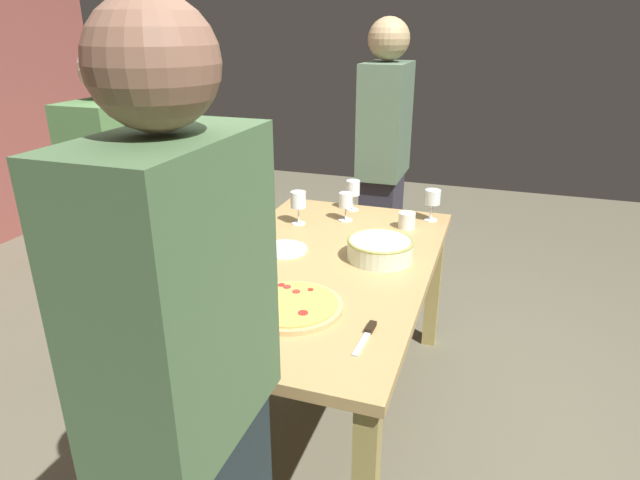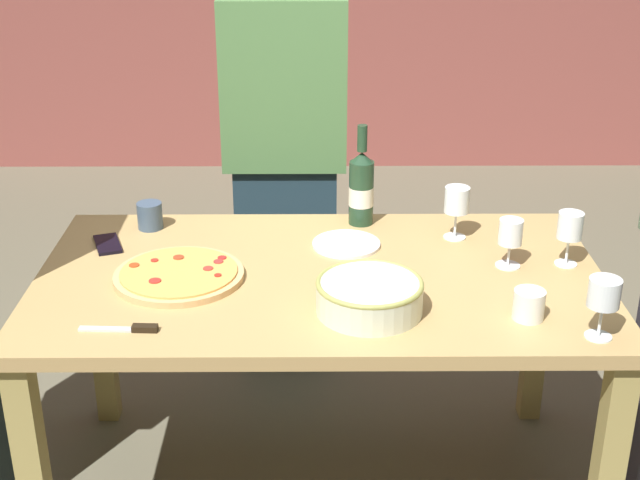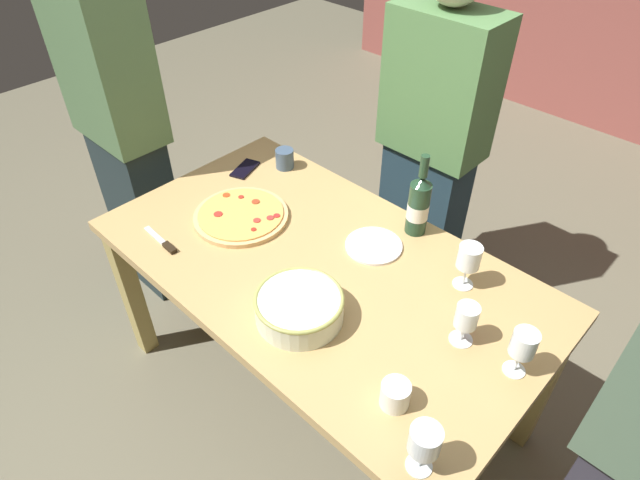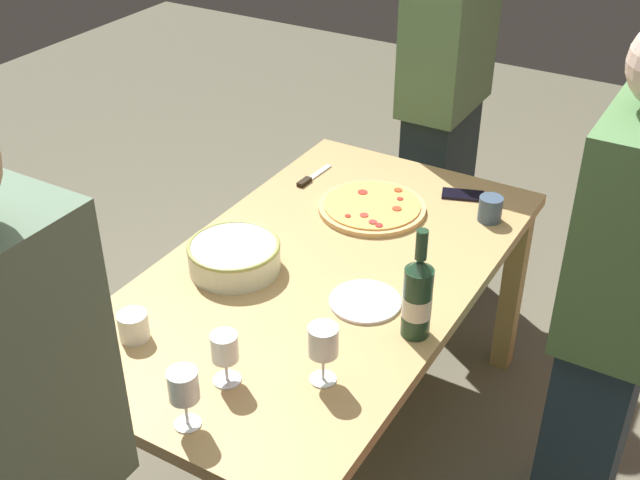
% 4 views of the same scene
% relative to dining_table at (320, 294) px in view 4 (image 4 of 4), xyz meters
% --- Properties ---
extents(ground_plane, '(8.00, 8.00, 0.00)m').
position_rel_dining_table_xyz_m(ground_plane, '(0.00, 0.00, -0.66)').
color(ground_plane, '#64604C').
extents(dining_table, '(1.60, 0.90, 0.75)m').
position_rel_dining_table_xyz_m(dining_table, '(0.00, 0.00, 0.00)').
color(dining_table, tan).
rests_on(dining_table, ground).
extents(pizza, '(0.36, 0.36, 0.03)m').
position_rel_dining_table_xyz_m(pizza, '(-0.39, -0.03, 0.10)').
color(pizza, '#DEAB6E').
rests_on(pizza, dining_table).
extents(serving_bowl, '(0.28, 0.28, 0.09)m').
position_rel_dining_table_xyz_m(serving_bowl, '(0.13, -0.22, 0.14)').
color(serving_bowl, silver).
rests_on(serving_bowl, dining_table).
extents(wine_bottle, '(0.08, 0.08, 0.32)m').
position_rel_dining_table_xyz_m(wine_bottle, '(0.13, 0.37, 0.21)').
color(wine_bottle, '#203D27').
rests_on(wine_bottle, dining_table).
extents(wine_glass_near_pizza, '(0.08, 0.08, 0.16)m').
position_rel_dining_table_xyz_m(wine_glass_near_pizza, '(0.68, -0.36, 0.21)').
color(wine_glass_near_pizza, white).
rests_on(wine_glass_near_pizza, dining_table).
extents(wine_glass_by_bottle, '(0.08, 0.08, 0.17)m').
position_rel_dining_table_xyz_m(wine_glass_by_bottle, '(0.42, 0.25, 0.21)').
color(wine_glass_by_bottle, white).
rests_on(wine_glass_by_bottle, dining_table).
extents(wine_glass_far_left, '(0.07, 0.07, 0.16)m').
position_rel_dining_table_xyz_m(wine_glass_far_left, '(0.71, 0.06, 0.21)').
color(wine_glass_far_left, white).
rests_on(wine_glass_far_left, dining_table).
extents(wine_glass_far_right, '(0.07, 0.07, 0.14)m').
position_rel_dining_table_xyz_m(wine_glass_far_right, '(0.54, 0.05, 0.19)').
color(wine_glass_far_right, white).
rests_on(wine_glass_far_right, dining_table).
extents(cup_amber, '(0.08, 0.08, 0.08)m').
position_rel_dining_table_xyz_m(cup_amber, '(-0.53, 0.34, 0.14)').
color(cup_amber, '#3E536A').
rests_on(cup_amber, dining_table).
extents(cup_ceramic, '(0.08, 0.08, 0.08)m').
position_rel_dining_table_xyz_m(cup_ceramic, '(0.53, -0.26, 0.13)').
color(cup_ceramic, white).
rests_on(cup_ceramic, dining_table).
extents(side_plate, '(0.21, 0.21, 0.01)m').
position_rel_dining_table_xyz_m(side_plate, '(0.08, 0.20, 0.10)').
color(side_plate, white).
rests_on(side_plate, dining_table).
extents(cell_phone, '(0.11, 0.16, 0.01)m').
position_rel_dining_table_xyz_m(cell_phone, '(-0.64, 0.20, 0.10)').
color(cell_phone, black).
rests_on(cell_phone, dining_table).
extents(pizza_knife, '(0.20, 0.03, 0.02)m').
position_rel_dining_table_xyz_m(pizza_knife, '(-0.48, -0.32, 0.10)').
color(pizza_knife, silver).
rests_on(pizza_knife, dining_table).
extents(person_guest_left, '(0.44, 0.24, 1.62)m').
position_rel_dining_table_xyz_m(person_guest_left, '(-0.12, 0.83, 0.16)').
color(person_guest_left, '#1E333F').
rests_on(person_guest_left, ground).
extents(person_guest_right, '(0.43, 0.24, 1.73)m').
position_rel_dining_table_xyz_m(person_guest_right, '(-1.12, -0.08, 0.22)').
color(person_guest_right, '#1F2B2E').
rests_on(person_guest_right, ground).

